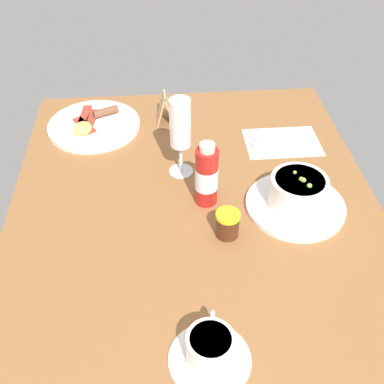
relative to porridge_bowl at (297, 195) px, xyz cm
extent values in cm
cube|color=brown|center=(-1.24, 22.47, -5.19)|extent=(110.00, 84.00, 3.00)
cylinder|color=white|center=(0.00, 0.00, -3.09)|extent=(22.30, 22.30, 1.20)
cylinder|color=white|center=(0.00, 0.00, 1.02)|extent=(12.57, 12.57, 7.00)
cylinder|color=beige|center=(0.00, 0.00, 3.72)|extent=(10.81, 10.81, 1.60)
sphere|color=#7CAC41|center=(-0.07, -0.16, 4.62)|extent=(1.07, 1.07, 1.07)
sphere|color=#7CAC41|center=(2.29, 0.63, 4.62)|extent=(0.86, 0.86, 0.86)
sphere|color=#7CAC41|center=(-2.35, -1.34, 4.62)|extent=(1.13, 1.13, 1.13)
sphere|color=#7CAC41|center=(-0.43, -0.54, 4.62)|extent=(1.20, 1.20, 1.20)
cube|color=white|center=(25.21, -2.97, -3.54)|extent=(13.77, 19.67, 0.30)
cube|color=silver|center=(24.01, -3.97, -3.14)|extent=(1.21, 14.00, 0.50)
cube|color=silver|center=(24.01, 3.83, -3.14)|extent=(2.20, 3.60, 0.40)
cube|color=silver|center=(26.81, -3.97, -3.14)|extent=(1.01, 13.00, 0.50)
ellipsoid|color=silver|center=(26.81, 3.03, -3.09)|extent=(2.40, 4.00, 0.60)
cylinder|color=white|center=(-35.41, 23.38, -3.24)|extent=(13.88, 13.88, 0.90)
cylinder|color=white|center=(-35.41, 23.38, 0.06)|extent=(7.94, 7.94, 5.69)
cylinder|color=#392212|center=(-35.41, 23.38, 2.41)|extent=(6.75, 6.75, 1.00)
torus|color=white|center=(-30.50, 22.64, 0.35)|extent=(3.68, 1.33, 3.60)
cylinder|color=white|center=(15.19, 24.76, -3.49)|extent=(5.96, 5.96, 0.40)
cylinder|color=white|center=(15.19, 24.76, 0.57)|extent=(0.80, 0.80, 7.71)
cylinder|color=white|center=(15.19, 24.76, 10.36)|extent=(4.98, 4.98, 11.85)
cylinder|color=#F6E3BF|center=(15.19, 24.76, 8.58)|extent=(4.08, 4.08, 7.11)
cylinder|color=#4D2414|center=(-6.96, 16.50, -1.12)|extent=(4.91, 4.91, 5.12)
cylinder|color=yellow|center=(-6.96, 16.50, 1.84)|extent=(5.16, 5.16, 0.80)
cylinder|color=#B21E19|center=(3.97, 19.81, 3.36)|extent=(5.08, 5.08, 14.10)
cylinder|color=silver|center=(3.97, 19.81, 3.08)|extent=(5.18, 5.18, 5.36)
cylinder|color=silver|center=(3.97, 19.81, 11.25)|extent=(3.30, 3.30, 1.68)
cylinder|color=white|center=(36.69, 47.51, -2.99)|extent=(25.34, 25.34, 1.40)
cube|color=#A53828|center=(35.50, 49.98, -1.99)|extent=(8.81, 7.02, 0.60)
cube|color=#A03828|center=(41.11, 50.21, -1.99)|extent=(9.17, 3.16, 0.60)
cube|color=#953828|center=(38.70, 48.26, -1.99)|extent=(9.27, 3.81, 0.60)
cylinder|color=brown|center=(40.49, 44.34, -1.09)|extent=(4.88, 7.29, 2.20)
ellipsoid|color=#F2D859|center=(32.89, 50.04, -1.29)|extent=(6.00, 4.80, 2.40)
cube|color=tan|center=(37.95, 28.80, 0.72)|extent=(5.60, 2.71, 8.91)
cube|color=tan|center=(37.95, 26.48, 0.72)|extent=(5.60, 2.71, 8.91)
camera|label=1|loc=(-75.27, 29.69, 68.64)|focal=43.88mm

